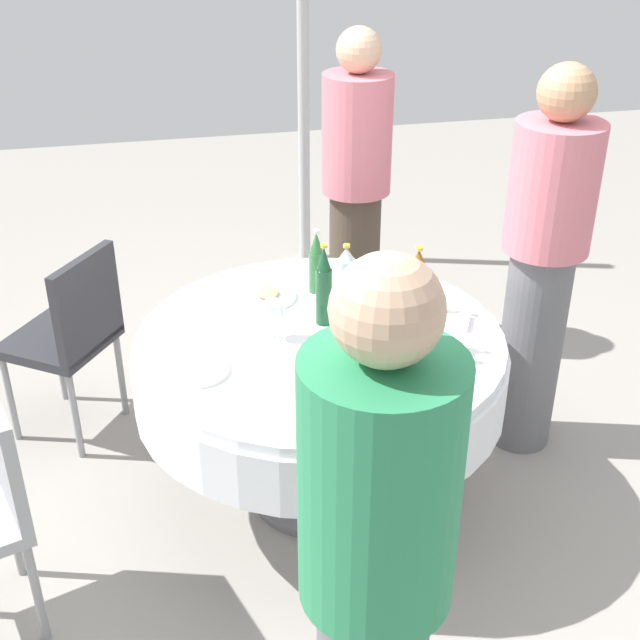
{
  "coord_description": "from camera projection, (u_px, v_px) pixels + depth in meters",
  "views": [
    {
      "loc": [
        -2.61,
        0.57,
        2.29
      ],
      "look_at": [
        0.0,
        0.0,
        0.81
      ],
      "focal_mm": 47.28,
      "sensor_mm": 36.0,
      "label": 1
    }
  ],
  "objects": [
    {
      "name": "fork_east",
      "position": [
        386.0,
        327.0,
        3.14
      ],
      "size": [
        0.07,
        0.18,
        0.0
      ],
      "primitive_type": "cube",
      "rotation": [
        0.0,
        0.0,
        4.4
      ],
      "color": "silver",
      "rests_on": "dining_table"
    },
    {
      "name": "person_east",
      "position": [
        543.0,
        262.0,
        3.35
      ],
      "size": [
        0.34,
        0.34,
        1.64
      ],
      "rotation": [
        0.0,
        0.0,
        3.32
      ],
      "color": "slate",
      "rests_on": "ground_plane"
    },
    {
      "name": "person_rear",
      "position": [
        375.0,
        581.0,
        1.86
      ],
      "size": [
        0.34,
        0.34,
        1.67
      ],
      "rotation": [
        0.0,
        0.0,
        1.45
      ],
      "color": "slate",
      "rests_on": "ground_plane"
    },
    {
      "name": "ground_plane",
      "position": [
        320.0,
        491.0,
        3.45
      ],
      "size": [
        10.0,
        10.0,
        0.0
      ],
      "primitive_type": "plane",
      "color": "gray"
    },
    {
      "name": "bottle_green_east",
      "position": [
        316.0,
        263.0,
        3.34
      ],
      "size": [
        0.06,
        0.06,
        0.27
      ],
      "color": "#2D6B38",
      "rests_on": "dining_table"
    },
    {
      "name": "dining_table",
      "position": [
        320.0,
        370.0,
        3.16
      ],
      "size": [
        1.39,
        1.39,
        0.74
      ],
      "color": "white",
      "rests_on": "ground_plane"
    },
    {
      "name": "chair_outer",
      "position": [
        72.0,
        330.0,
        3.57
      ],
      "size": [
        0.56,
        0.56,
        0.87
      ],
      "rotation": [
        0.0,
        0.0,
        -0.6
      ],
      "color": "#2D2D33",
      "rests_on": "ground_plane"
    },
    {
      "name": "bottle_clear_inner",
      "position": [
        406.0,
        323.0,
        2.87
      ],
      "size": [
        0.06,
        0.06,
        0.31
      ],
      "color": "silver",
      "rests_on": "dining_table"
    },
    {
      "name": "person_inner",
      "position": [
        356.0,
        187.0,
        4.16
      ],
      "size": [
        0.34,
        0.34,
        1.61
      ],
      "rotation": [
        0.0,
        0.0,
        4.36
      ],
      "color": "#4C3F33",
      "rests_on": "ground_plane"
    },
    {
      "name": "bottle_clear_rear",
      "position": [
        346.0,
        281.0,
        3.19
      ],
      "size": [
        0.07,
        0.07,
        0.28
      ],
      "color": "silver",
      "rests_on": "dining_table"
    },
    {
      "name": "tent_pole_secondary",
      "position": [
        303.0,
        76.0,
        4.88
      ],
      "size": [
        0.07,
        0.07,
        2.31
      ],
      "primitive_type": "cylinder",
      "color": "#B2B5B7",
      "rests_on": "ground_plane"
    },
    {
      "name": "wine_glass_near",
      "position": [
        273.0,
        312.0,
        3.02
      ],
      "size": [
        0.07,
        0.07,
        0.15
      ],
      "color": "white",
      "rests_on": "dining_table"
    },
    {
      "name": "bottle_amber_near",
      "position": [
        417.0,
        283.0,
        3.17
      ],
      "size": [
        0.07,
        0.07,
        0.28
      ],
      "color": "#8C5619",
      "rests_on": "dining_table"
    },
    {
      "name": "knife_inner",
      "position": [
        343.0,
        414.0,
        2.65
      ],
      "size": [
        0.04,
        0.18,
        0.0
      ],
      "primitive_type": "cube",
      "rotation": [
        0.0,
        0.0,
        4.59
      ],
      "color": "silver",
      "rests_on": "dining_table"
    },
    {
      "name": "bottle_green_front",
      "position": [
        427.0,
        320.0,
        2.94
      ],
      "size": [
        0.06,
        0.06,
        0.27
      ],
      "color": "#2D6B38",
      "rests_on": "dining_table"
    },
    {
      "name": "wine_glass_left",
      "position": [
        366.0,
        334.0,
        2.92
      ],
      "size": [
        0.07,
        0.07,
        0.12
      ],
      "color": "white",
      "rests_on": "dining_table"
    },
    {
      "name": "plate_west",
      "position": [
        199.0,
        371.0,
        2.86
      ],
      "size": [
        0.21,
        0.21,
        0.02
      ],
      "color": "white",
      "rests_on": "dining_table"
    },
    {
      "name": "folded_napkin",
      "position": [
        453.0,
        321.0,
        3.16
      ],
      "size": [
        0.16,
        0.16,
        0.02
      ],
      "primitive_type": "cube",
      "rotation": [
        0.0,
        0.0,
        -0.47
      ],
      "color": "white",
      "rests_on": "dining_table"
    },
    {
      "name": "bottle_dark_green_left",
      "position": [
        324.0,
        287.0,
        3.1
      ],
      "size": [
        0.06,
        0.06,
        0.32
      ],
      "color": "#194728",
      "rests_on": "dining_table"
    },
    {
      "name": "plate_far",
      "position": [
        268.0,
        296.0,
        3.34
      ],
      "size": [
        0.22,
        0.22,
        0.04
      ],
      "color": "white",
      "rests_on": "dining_table"
    }
  ]
}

